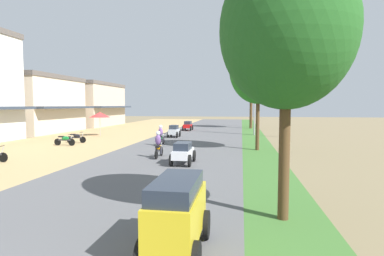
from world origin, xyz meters
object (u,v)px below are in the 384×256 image
at_px(vendor_umbrella, 100,115).
at_px(car_hatchback_silver, 174,131).
at_px(streetlamp_near, 255,96).
at_px(utility_pole_near, 290,89).
at_px(car_van_yellow, 177,211).
at_px(median_tree_second, 258,69).
at_px(car_sedan_white, 183,152).
at_px(median_tree_nearest, 287,31).
at_px(median_tree_third, 251,81).
at_px(car_sedan_red, 188,125).
at_px(motorbike_foreground_rider, 159,145).
at_px(parked_motorbike_third, 76,137).
at_px(parked_motorbike_second, 65,140).
at_px(streetlamp_mid, 251,96).
at_px(motorbike_ahead_second, 161,136).

distance_m(vendor_umbrella, car_hatchback_silver, 8.25).
bearing_deg(streetlamp_near, car_hatchback_silver, -155.01).
xyz_separation_m(utility_pole_near, car_van_yellow, (-6.20, -26.57, -3.90)).
bearing_deg(car_hatchback_silver, utility_pole_near, 10.79).
xyz_separation_m(median_tree_second, car_sedan_white, (-4.31, -6.25, -5.14)).
relative_size(median_tree_nearest, car_van_yellow, 3.10).
distance_m(median_tree_third, streetlamp_near, 10.42).
relative_size(streetlamp_near, car_sedan_red, 3.26).
bearing_deg(motorbike_foreground_rider, median_tree_nearest, -56.69).
xyz_separation_m(median_tree_second, motorbike_foreground_rider, (-6.18, -4.48, -5.03)).
bearing_deg(car_van_yellow, utility_pole_near, 76.87).
xyz_separation_m(car_van_yellow, motorbike_foreground_rider, (-3.68, 12.04, -0.17)).
distance_m(vendor_umbrella, streetlamp_near, 16.76).
bearing_deg(parked_motorbike_third, car_sedan_white, -36.82).
relative_size(parked_motorbike_second, streetlamp_mid, 0.22).
bearing_deg(car_sedan_white, car_van_yellow, -79.96).
bearing_deg(vendor_umbrella, utility_pole_near, 5.62).
height_order(median_tree_nearest, median_tree_third, median_tree_third).
bearing_deg(parked_motorbike_third, parked_motorbike_second, -87.86).
relative_size(vendor_umbrella, median_tree_second, 0.30).
bearing_deg(motorbike_foreground_rider, vendor_umbrella, 127.99).
xyz_separation_m(parked_motorbike_third, motorbike_foreground_rider, (9.10, -6.44, 0.30)).
xyz_separation_m(median_tree_third, motorbike_ahead_second, (-7.70, -20.53, -5.90)).
bearing_deg(vendor_umbrella, median_tree_nearest, -53.95).
relative_size(parked_motorbike_third, car_van_yellow, 0.75).
bearing_deg(car_van_yellow, car_hatchback_silver, 102.55).
relative_size(median_tree_second, car_sedan_white, 3.68).
xyz_separation_m(median_tree_second, motorbike_ahead_second, (-7.53, 1.25, -5.03)).
relative_size(streetlamp_near, motorbike_foreground_rider, 4.09).
xyz_separation_m(parked_motorbike_second, median_tree_third, (15.38, 21.70, 6.21)).
distance_m(utility_pole_near, motorbike_ahead_second, 14.84).
distance_m(median_tree_second, car_hatchback_silver, 12.27).
bearing_deg(motorbike_foreground_rider, motorbike_ahead_second, 103.30).
xyz_separation_m(parked_motorbike_third, streetlamp_mid, (15.52, 23.28, 4.18)).
bearing_deg(motorbike_ahead_second, motorbike_foreground_rider, -76.70).
distance_m(utility_pole_near, car_sedan_white, 18.64).
height_order(car_hatchback_silver, motorbike_ahead_second, motorbike_ahead_second).
height_order(motorbike_foreground_rider, motorbike_ahead_second, same).
distance_m(vendor_umbrella, car_sedan_red, 11.74).
height_order(median_tree_third, car_hatchback_silver, median_tree_third).
height_order(car_van_yellow, car_sedan_white, car_van_yellow).
relative_size(parked_motorbike_second, vendor_umbrella, 0.71).
height_order(car_sedan_white, car_hatchback_silver, car_hatchback_silver).
bearing_deg(vendor_umbrella, car_sedan_white, -50.83).
xyz_separation_m(median_tree_second, car_van_yellow, (-2.50, -16.52, -4.86)).
bearing_deg(motorbike_foreground_rider, parked_motorbike_third, 144.70).
bearing_deg(streetlamp_near, motorbike_ahead_second, -126.77).
relative_size(utility_pole_near, car_sedan_white, 4.19).
bearing_deg(vendor_umbrella, parked_motorbike_second, -84.28).
bearing_deg(car_sedan_red, median_tree_second, -64.22).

